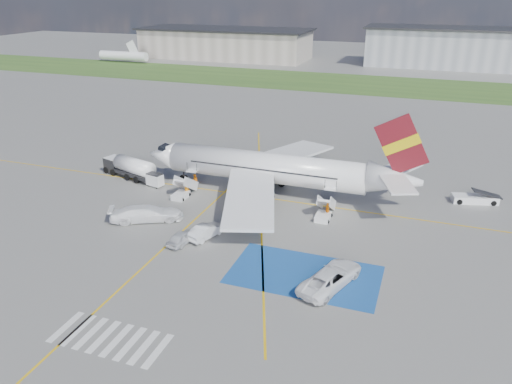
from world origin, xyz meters
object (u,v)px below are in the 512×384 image
Objects in this scene: car_silver_b at (206,231)px; gpu_cart at (155,180)px; airliner at (277,169)px; belt_loader at (475,199)px; van_white_b at (146,211)px; car_silver_a at (182,237)px; fuel_tanker at (130,169)px; van_white_a at (331,275)px.

gpu_cart is at bearing -22.73° from car_silver_b.
car_silver_b is (-3.39, -14.33, -2.63)m from airliner.
belt_loader is 0.98× the size of van_white_b.
belt_loader is 36.76m from car_silver_a.
belt_loader reaches higher than car_silver_b.
fuel_tanker is at bearing 173.44° from gpu_cart.
van_white_b is (-11.60, -12.89, -2.18)m from airliner.
car_silver_b is 15.27m from van_white_a.
airliner reaches higher than car_silver_a.
fuel_tanker is at bearing -176.14° from airliner.
belt_loader is 34.09m from car_silver_b.
belt_loader is (40.47, 8.77, -0.37)m from gpu_cart.
belt_loader is (24.30, 5.55, -2.96)m from airliner.
airliner is 9.10× the size of car_silver_a.
gpu_cart is 0.52× the size of car_silver_b.
airliner is 6.14× the size of van_white_a.
fuel_tanker reaches higher than van_white_b.
fuel_tanker reaches higher than car_silver_a.
belt_loader is at bearing 25.08° from gpu_cart.
car_silver_b is at bearing 2.11° from van_white_a.
belt_loader is at bearing -90.55° from van_white_b.
car_silver_b is (12.78, -11.11, -0.05)m from gpu_cart.
car_silver_b reaches higher than car_silver_a.
airliner reaches higher than fuel_tanker.
airliner is 15.33× the size of gpu_cart.
fuel_tanker is 21.92m from car_silver_a.
airliner is at bearing -98.90° from car_silver_a.
gpu_cart is 0.59× the size of car_silver_a.
van_white_b reaches higher than car_silver_a.
fuel_tanker is 14.98m from van_white_b.
airliner is at bearing 178.75° from belt_loader.
van_white_a is (-13.14, -24.50, 0.69)m from belt_loader.
airliner is 8.00× the size of car_silver_b.
airliner reaches higher than gpu_cart.
belt_loader is at bearing -98.48° from van_white_a.
car_silver_b is 0.77× the size of van_white_a.
fuel_tanker is 2.24× the size of car_silver_a.
airliner is 21.40m from fuel_tanker.
airliner is 22.10m from van_white_a.
van_white_b is at bearing -32.90° from fuel_tanker.
fuel_tanker is 1.46× the size of van_white_b.
van_white_a is at bearing 179.79° from car_silver_a.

